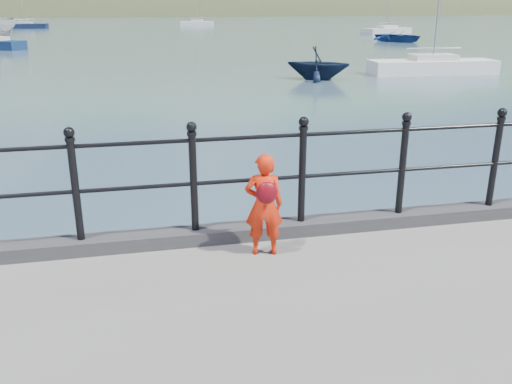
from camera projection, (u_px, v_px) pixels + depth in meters
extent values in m
plane|color=#2D4251|center=(247.00, 308.00, 6.56)|extent=(600.00, 600.00, 0.00)
cube|color=#28282B|center=(249.00, 231.00, 6.06)|extent=(60.00, 0.30, 0.15)
cylinder|color=black|center=(249.00, 180.00, 5.87)|extent=(18.00, 0.04, 0.04)
cylinder|color=black|center=(249.00, 138.00, 5.71)|extent=(18.00, 0.04, 0.04)
cylinder|color=black|center=(76.00, 192.00, 5.50)|extent=(0.08, 0.08, 1.05)
sphere|color=black|center=(69.00, 132.00, 5.30)|extent=(0.11, 0.11, 0.11)
cylinder|color=black|center=(194.00, 184.00, 5.74)|extent=(0.08, 0.08, 1.05)
sphere|color=black|center=(191.00, 127.00, 5.54)|extent=(0.11, 0.11, 0.11)
cylinder|color=black|center=(302.00, 177.00, 5.99)|extent=(0.08, 0.08, 1.05)
sphere|color=black|center=(304.00, 122.00, 5.78)|extent=(0.11, 0.11, 0.11)
cylinder|color=black|center=(402.00, 170.00, 6.23)|extent=(0.08, 0.08, 1.05)
sphere|color=black|center=(407.00, 117.00, 6.02)|extent=(0.11, 0.11, 0.11)
cylinder|color=black|center=(495.00, 164.00, 6.47)|extent=(0.08, 0.08, 1.05)
sphere|color=black|center=(502.00, 113.00, 6.27)|extent=(0.11, 0.11, 0.11)
ellipsoid|color=#333A21|center=(195.00, 59.00, 195.55)|extent=(400.00, 100.00, 88.00)
ellipsoid|color=#387026|center=(265.00, 71.00, 262.87)|extent=(600.00, 180.00, 156.00)
cube|color=silver|center=(18.00, 5.00, 165.52)|extent=(9.00, 6.00, 6.00)
cube|color=silver|center=(96.00, 5.00, 170.14)|extent=(9.00, 6.00, 6.00)
cube|color=silver|center=(191.00, 5.00, 176.17)|extent=(9.00, 6.00, 6.00)
cube|color=silver|center=(272.00, 5.00, 181.60)|extent=(9.00, 6.00, 6.00)
imported|color=red|center=(264.00, 205.00, 5.53)|extent=(0.43, 0.32, 1.08)
ellipsoid|color=red|center=(267.00, 193.00, 5.35)|extent=(0.22, 0.11, 0.23)
imported|color=navy|center=(399.00, 36.00, 51.89)|extent=(5.33, 5.96, 1.02)
imported|color=beige|center=(0.00, 26.00, 60.75)|extent=(3.73, 5.97, 2.16)
imported|color=black|center=(318.00, 63.00, 25.96)|extent=(3.84, 3.68, 1.57)
cube|color=silver|center=(197.00, 24.00, 89.61)|extent=(5.61, 2.74, 0.90)
cube|color=beige|center=(197.00, 21.00, 89.44)|extent=(2.09, 1.51, 0.50)
cylinder|color=#A5A5A8|center=(197.00, 18.00, 89.26)|extent=(2.38, 0.58, 0.06)
cube|color=white|center=(432.00, 69.00, 28.33)|extent=(6.70, 2.30, 0.90)
cube|color=beige|center=(433.00, 59.00, 28.17)|extent=(2.39, 1.44, 0.50)
cylinder|color=#A5A5A8|center=(434.00, 48.00, 27.99)|extent=(2.96, 0.28, 0.06)
cube|color=black|center=(25.00, 27.00, 79.44)|extent=(6.51, 2.69, 0.90)
cube|color=beige|center=(25.00, 23.00, 79.28)|extent=(2.36, 1.62, 0.50)
cylinder|color=#A5A5A8|center=(24.00, 19.00, 79.10)|extent=(2.83, 0.40, 0.06)
cube|color=beige|center=(387.00, 32.00, 65.33)|extent=(7.30, 4.80, 0.90)
cube|color=beige|center=(387.00, 28.00, 65.17)|extent=(2.84, 2.30, 0.50)
cylinder|color=#A5A5A8|center=(387.00, 23.00, 64.99)|extent=(2.94, 1.42, 0.06)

